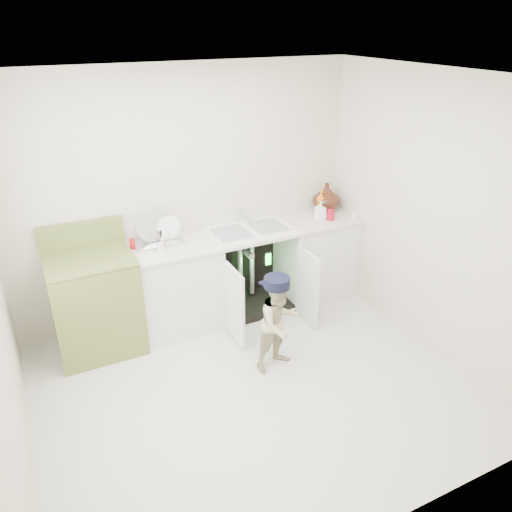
{
  "coord_description": "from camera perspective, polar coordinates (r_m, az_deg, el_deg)",
  "views": [
    {
      "loc": [
        -1.45,
        -3.0,
        2.86
      ],
      "look_at": [
        0.37,
        0.7,
        0.87
      ],
      "focal_mm": 35.0,
      "sensor_mm": 36.0,
      "label": 1
    }
  ],
  "objects": [
    {
      "name": "room_shell",
      "position": [
        3.7,
        -0.39,
        0.03
      ],
      "size": [
        6.0,
        5.5,
        1.26
      ],
      "color": "beige",
      "rests_on": "ground"
    },
    {
      "name": "avocado_stove",
      "position": [
        4.82,
        -17.88,
        -5.05
      ],
      "size": [
        0.76,
        0.65,
        1.18
      ],
      "color": "olive",
      "rests_on": "ground"
    },
    {
      "name": "repair_worker",
      "position": [
        4.38,
        2.67,
        -7.54
      ],
      "size": [
        0.51,
        0.88,
        0.89
      ],
      "rotation": [
        0.0,
        0.0,
        0.21
      ],
      "color": "beige",
      "rests_on": "ground"
    },
    {
      "name": "counter_run",
      "position": [
        5.24,
        -0.46,
        -1.27
      ],
      "size": [
        2.44,
        1.02,
        1.21
      ],
      "color": "silver",
      "rests_on": "ground"
    },
    {
      "name": "ground",
      "position": [
        4.39,
        -0.34,
        -14.84
      ],
      "size": [
        3.5,
        3.5,
        0.0
      ],
      "primitive_type": "plane",
      "color": "beige",
      "rests_on": "ground"
    }
  ]
}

